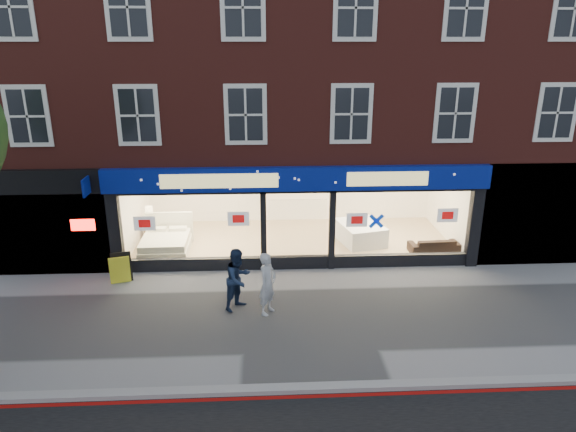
{
  "coord_description": "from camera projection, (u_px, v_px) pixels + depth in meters",
  "views": [
    {
      "loc": [
        -1.04,
        -11.62,
        6.77
      ],
      "look_at": [
        -0.33,
        2.5,
        1.93
      ],
      "focal_mm": 32.0,
      "sensor_mm": 36.0,
      "label": 1
    }
  ],
  "objects": [
    {
      "name": "mattress_stack",
      "position": [
        360.0,
        233.0,
        17.86
      ],
      "size": [
        1.71,
        1.97,
        0.67
      ],
      "rotation": [
        0.0,
        0.0,
        0.24
      ],
      "color": "silver",
      "rests_on": "showroom_floor"
    },
    {
      "name": "sofa",
      "position": [
        434.0,
        245.0,
        17.02
      ],
      "size": [
        1.69,
        0.74,
        0.48
      ],
      "primitive_type": "imported",
      "rotation": [
        0.0,
        0.0,
        3.2
      ],
      "color": "black",
      "rests_on": "showroom_floor"
    },
    {
      "name": "display_bed",
      "position": [
        166.0,
        242.0,
        17.08
      ],
      "size": [
        1.62,
        1.96,
        1.09
      ],
      "rotation": [
        0.0,
        0.0,
        0.02
      ],
      "color": "#EDE7CE",
      "rests_on": "showroom_floor"
    },
    {
      "name": "building",
      "position": [
        291.0,
        44.0,
        17.62
      ],
      "size": [
        19.0,
        8.26,
        10.3
      ],
      "color": "maroon",
      "rests_on": "ground"
    },
    {
      "name": "bedside_table",
      "position": [
        151.0,
        229.0,
        18.39
      ],
      "size": [
        0.53,
        0.53,
        0.55
      ],
      "primitive_type": "cube",
      "rotation": [
        0.0,
        0.0,
        0.19
      ],
      "color": "brown",
      "rests_on": "showroom_floor"
    },
    {
      "name": "pedestrian_blue",
      "position": [
        238.0,
        279.0,
        13.47
      ],
      "size": [
        1.02,
        1.04,
        1.68
      ],
      "primitive_type": "imported",
      "rotation": [
        0.0,
        0.0,
        0.87
      ],
      "color": "#16233E",
      "rests_on": "ground"
    },
    {
      "name": "kerb_line",
      "position": [
        318.0,
        396.0,
        10.29
      ],
      "size": [
        60.0,
        0.1,
        0.01
      ],
      "primitive_type": "cube",
      "color": "#8C0A07",
      "rests_on": "ground"
    },
    {
      "name": "pedestrian_grey",
      "position": [
        268.0,
        284.0,
        13.22
      ],
      "size": [
        0.66,
        0.73,
        1.68
      ],
      "primitive_type": "imported",
      "rotation": [
        0.0,
        0.0,
        1.03
      ],
      "color": "#B1B3BA",
      "rests_on": "ground"
    },
    {
      "name": "a_board",
      "position": [
        121.0,
        269.0,
        15.01
      ],
      "size": [
        0.67,
        0.53,
        0.9
      ],
      "primitive_type": "cube",
      "rotation": [
        0.0,
        0.0,
        0.28
      ],
      "color": "yellow",
      "rests_on": "ground"
    },
    {
      "name": "ground",
      "position": [
        306.0,
        318.0,
        13.22
      ],
      "size": [
        120.0,
        120.0,
        0.0
      ],
      "primitive_type": "plane",
      "color": "gray",
      "rests_on": "ground"
    },
    {
      "name": "kerb_stone",
      "position": [
        317.0,
        388.0,
        10.46
      ],
      "size": [
        60.0,
        0.25,
        0.12
      ],
      "primitive_type": "cube",
      "color": "gray",
      "rests_on": "ground"
    },
    {
      "name": "showroom_floor",
      "position": [
        293.0,
        241.0,
        18.17
      ],
      "size": [
        11.0,
        4.5,
        0.1
      ],
      "primitive_type": "cube",
      "color": "tan",
      "rests_on": "ground"
    }
  ]
}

